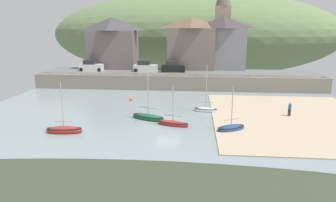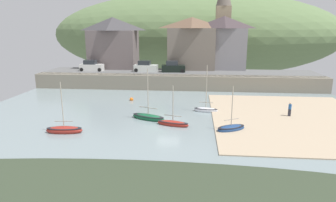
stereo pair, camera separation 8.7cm
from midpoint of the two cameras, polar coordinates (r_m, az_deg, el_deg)
The scene contains 17 objects.
ground at distance 24.24m, azimuth 1.12°, elevation -10.25°, with size 48.00×41.00×0.61m.
quay_seawall at distance 49.97m, azimuth 1.78°, elevation 3.84°, with size 48.00×9.40×2.40m.
hillside_backdrop at distance 86.84m, azimuth 5.19°, elevation 12.49°, with size 80.00×44.00×22.92m.
waterfront_building_left at distance 59.05m, azimuth -10.51°, elevation 10.92°, with size 9.08×6.21×9.53m.
waterfront_building_centre at distance 56.90m, azimuth 4.40°, elevation 10.98°, with size 8.89×6.11×9.49m.
waterfront_building_right at distance 57.10m, azimuth 10.41°, elevation 10.91°, with size 8.33×4.56×9.66m.
church_with_spire at distance 61.04m, azimuth 10.35°, elevation 14.86°, with size 3.00×3.00×17.33m.
dinghy_open_wooden at distance 30.68m, azimuth 11.87°, elevation -5.08°, with size 3.34×2.63×4.72m.
rowboat_small_beached at distance 33.67m, azimuth -3.85°, elevation -3.07°, with size 4.24×2.75×5.90m.
sailboat_white_hull at distance 31.15m, azimuth -19.25°, elevation -5.23°, with size 3.66×1.41×5.24m.
sailboat_blue_trim at distance 36.92m, azimuth 7.15°, elevation -1.61°, with size 3.04×1.36×5.86m.
fishing_boat_green at distance 31.55m, azimuth 0.87°, elevation -4.26°, with size 3.60×1.85×4.43m.
parked_car_near_slipway at distance 56.01m, azimuth -14.49°, elevation 6.41°, with size 4.10×1.82×1.95m.
parked_car_by_wall at distance 53.51m, azimuth -4.39°, elevation 6.48°, with size 4.20×1.96×1.95m.
parked_car_end_of_row at distance 52.92m, azimuth 0.87°, elevation 6.44°, with size 4.22×2.00×1.95m.
person_on_slipway at distance 37.11m, azimuth 22.14°, elevation -1.33°, with size 0.34×0.34×1.62m.
mooring_buoy at distance 42.54m, azimuth -7.08°, elevation 0.31°, with size 0.53×0.53×0.53m.
Camera 1 is at (2.91, -31.62, 10.08)m, focal length 31.95 mm.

